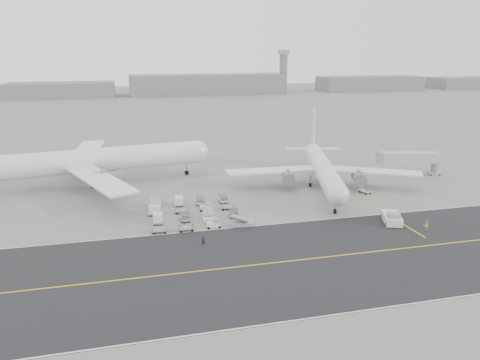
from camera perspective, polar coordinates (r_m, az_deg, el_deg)
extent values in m
plane|color=gray|center=(89.21, -0.13, -5.27)|extent=(700.00, 700.00, 0.00)
cube|color=#28282A|center=(74.79, 7.00, -9.69)|extent=(220.00, 32.00, 0.02)
cube|color=gold|center=(74.78, 7.00, -9.67)|extent=(220.00, 0.30, 0.01)
cube|color=silver|center=(88.48, 3.37, -5.45)|extent=(220.00, 0.25, 0.01)
cube|color=silver|center=(62.08, 12.35, -15.62)|extent=(220.00, 0.25, 0.01)
cube|color=gold|center=(104.32, 15.42, -2.69)|extent=(0.30, 40.00, 0.01)
cylinder|color=gray|center=(366.51, 5.30, 12.84)|extent=(6.00, 6.00, 28.00)
cube|color=#97979D|center=(366.08, 5.36, 15.26)|extent=(7.00, 7.00, 3.50)
cylinder|color=silver|center=(118.40, -17.02, 2.34)|extent=(51.08, 13.29, 5.82)
sphere|color=silver|center=(123.20, -5.21, 3.48)|extent=(5.70, 5.70, 5.70)
cube|color=silver|center=(103.64, -16.77, 0.10)|extent=(16.40, 28.11, 0.45)
cube|color=silver|center=(133.40, -18.21, 3.37)|extent=(8.82, 28.33, 0.45)
cylinder|color=slate|center=(108.87, -15.70, 0.12)|extent=(6.66, 4.49, 3.61)
cylinder|color=slate|center=(129.22, -16.89, 2.44)|extent=(6.66, 4.49, 3.61)
cylinder|color=black|center=(123.61, -6.51, 0.90)|extent=(1.16, 0.66, 1.10)
cylinder|color=black|center=(116.21, -17.53, -0.71)|extent=(1.16, 0.66, 1.10)
cylinder|color=black|center=(122.93, -17.85, 0.14)|extent=(1.16, 0.66, 1.10)
cylinder|color=gray|center=(123.23, -6.53, 1.58)|extent=(0.36, 0.36, 3.06)
cylinder|color=silver|center=(111.23, 10.13, 1.26)|extent=(14.98, 39.40, 4.54)
sphere|color=silver|center=(92.42, 11.88, -1.80)|extent=(4.45, 4.45, 4.45)
cone|color=silver|center=(131.20, 8.85, 3.67)|extent=(6.01, 8.55, 4.09)
cube|color=silver|center=(130.53, 8.94, 6.42)|extent=(1.65, 4.32, 9.67)
cube|color=silver|center=(131.44, 7.08, 3.81)|extent=(7.57, 4.04, 0.25)
cube|color=silver|center=(132.44, 10.53, 3.76)|extent=(7.57, 4.04, 0.25)
cube|color=silver|center=(111.16, 3.94, 1.16)|extent=(21.87, 5.41, 0.45)
cube|color=silver|center=(114.68, 15.97, 1.04)|extent=(21.31, 14.92, 0.45)
cylinder|color=slate|center=(109.80, 5.92, 0.32)|extent=(4.01, 5.41, 2.82)
cylinder|color=slate|center=(112.27, 14.31, 0.25)|extent=(4.01, 5.41, 2.82)
cylinder|color=black|center=(95.98, 11.49, -3.74)|extent=(0.75, 1.08, 0.98)
cylinder|color=black|center=(113.33, 8.57, -0.58)|extent=(0.75, 1.08, 0.98)
cylinder|color=black|center=(114.13, 11.28, -0.59)|extent=(0.75, 1.08, 0.98)
cylinder|color=gray|center=(95.59, 11.53, -3.07)|extent=(0.36, 0.36, 2.39)
cube|color=silver|center=(93.74, 18.02, -4.46)|extent=(5.09, 6.92, 1.41)
cube|color=#97979D|center=(92.08, 18.23, -4.14)|extent=(2.80, 2.69, 0.91)
cylinder|color=gray|center=(97.40, 17.62, -3.89)|extent=(1.11, 2.50, 0.16)
cylinder|color=black|center=(91.40, 17.45, -5.20)|extent=(0.71, 0.99, 0.91)
cylinder|color=black|center=(91.91, 19.07, -5.23)|extent=(0.71, 0.99, 0.91)
cylinder|color=black|center=(95.87, 16.98, -4.18)|extent=(0.71, 0.99, 0.91)
cylinder|color=black|center=(96.36, 18.52, -4.21)|extent=(0.71, 0.99, 0.91)
cylinder|color=gray|center=(132.42, 22.59, 1.44)|extent=(1.63, 1.63, 4.07)
cube|color=#97979D|center=(132.81, 22.51, 0.74)|extent=(3.22, 3.22, 0.71)
cube|color=#BBBCC1|center=(129.32, 19.78, 2.61)|extent=(15.50, 6.56, 2.65)
cube|color=#97979D|center=(127.09, 16.66, 2.66)|extent=(1.99, 3.46, 3.05)
cylinder|color=black|center=(134.25, 22.78, 0.83)|extent=(0.45, 0.67, 0.61)
imported|color=black|center=(79.50, -4.49, -7.39)|extent=(0.70, 0.60, 1.62)
imported|color=yellow|center=(92.03, 21.73, -5.15)|extent=(1.06, 0.93, 1.85)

